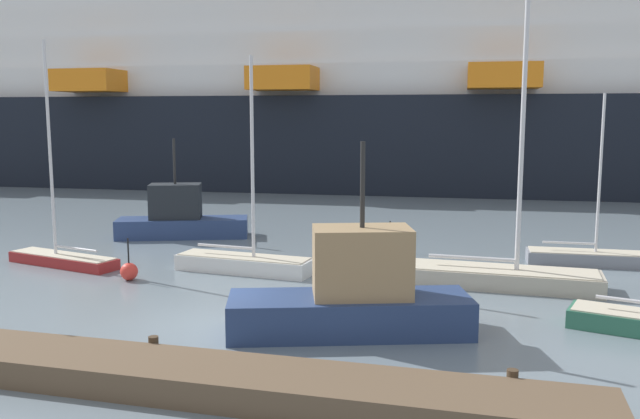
{
  "coord_description": "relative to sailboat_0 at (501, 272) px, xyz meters",
  "views": [
    {
      "loc": [
        7.69,
        -17.07,
        5.99
      ],
      "look_at": [
        0.0,
        12.31,
        1.66
      ],
      "focal_mm": 37.35,
      "sensor_mm": 36.0,
      "label": 1
    }
  ],
  "objects": [
    {
      "name": "dock_pier",
      "position": [
        -8.06,
        -10.99,
        -0.19
      ],
      "size": [
        20.55,
        2.14,
        0.77
      ],
      "color": "brown",
      "rests_on": "ground_plane"
    },
    {
      "name": "channel_buoy_0",
      "position": [
        -4.7,
        5.15,
        -0.17
      ],
      "size": [
        0.67,
        0.67,
        1.35
      ],
      "color": "orange",
      "rests_on": "ground_plane"
    },
    {
      "name": "cruise_ship",
      "position": [
        -8.49,
        34.37,
        7.99
      ],
      "size": [
        136.1,
        26.56,
        26.39
      ],
      "rotation": [
        0.0,
        0.0,
        0.05
      ],
      "color": "black",
      "rests_on": "ground_plane"
    },
    {
      "name": "sailboat_5",
      "position": [
        3.35,
        4.46,
        -0.16
      ],
      "size": [
        4.59,
        1.52,
        6.82
      ],
      "rotation": [
        0.0,
        0.0,
        0.04
      ],
      "color": "gray",
      "rests_on": "ground_plane"
    },
    {
      "name": "fishing_boat_1",
      "position": [
        -15.24,
        5.93,
        0.42
      ],
      "size": [
        6.6,
        3.92,
        4.86
      ],
      "rotation": [
        0.0,
        0.0,
        3.49
      ],
      "color": "navy",
      "rests_on": "ground_plane"
    },
    {
      "name": "sailboat_4",
      "position": [
        -16.97,
        -1.0,
        -0.08
      ],
      "size": [
        5.21,
        2.28,
        8.87
      ],
      "rotation": [
        0.0,
        0.0,
        2.91
      ],
      "color": "maroon",
      "rests_on": "ground_plane"
    },
    {
      "name": "sailboat_0",
      "position": [
        0.0,
        0.0,
        0.0
      ],
      "size": [
        6.84,
        2.09,
        11.14
      ],
      "rotation": [
        0.0,
        0.0,
        -0.03
      ],
      "color": "#BCB29E",
      "rests_on": "ground_plane"
    },
    {
      "name": "fishing_boat_0",
      "position": [
        -3.97,
        -6.22,
        0.55
      ],
      "size": [
        6.96,
        4.01,
        5.29
      ],
      "rotation": [
        0.0,
        0.0,
        0.31
      ],
      "color": "navy",
      "rests_on": "ground_plane"
    },
    {
      "name": "sailboat_1",
      "position": [
        -9.52,
        -0.22,
        -0.08
      ],
      "size": [
        5.45,
        1.83,
        8.16
      ],
      "rotation": [
        0.0,
        0.0,
        -0.09
      ],
      "color": "white",
      "rests_on": "ground_plane"
    },
    {
      "name": "ground_plane",
      "position": [
        -8.06,
        -6.58,
        -0.51
      ],
      "size": [
        600.0,
        600.0,
        0.0
      ],
      "primitive_type": "plane",
      "color": "slate"
    },
    {
      "name": "channel_buoy_2",
      "position": [
        -13.13,
        -2.47,
        -0.18
      ],
      "size": [
        0.64,
        0.64,
        1.56
      ],
      "color": "red",
      "rests_on": "ground_plane"
    }
  ]
}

